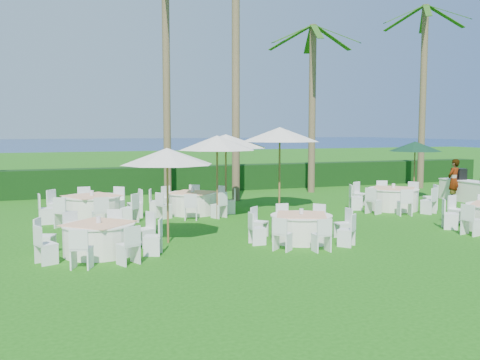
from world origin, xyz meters
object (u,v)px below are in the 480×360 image
at_px(banquet_table_d, 92,207).
at_px(buffet_table, 478,192).
at_px(banquet_table_f, 393,198).
at_px(umbrella_a, 167,156).
at_px(banquet_table_b, 301,227).
at_px(umbrella_green, 415,146).
at_px(umbrella_b, 217,143).
at_px(umbrella_c, 226,141).
at_px(staff_person, 454,180).
at_px(banquet_table_e, 193,202).
at_px(banquet_table_a, 99,238).
at_px(umbrella_d, 280,134).

distance_m(banquet_table_d, buffet_table, 14.67).
height_order(banquet_table_f, umbrella_a, umbrella_a).
bearing_deg(banquet_table_b, banquet_table_f, 33.39).
xyz_separation_m(umbrella_a, umbrella_green, (11.70, 4.94, -0.03)).
distance_m(banquet_table_f, umbrella_b, 6.92).
relative_size(umbrella_c, staff_person, 1.74).
bearing_deg(banquet_table_d, banquet_table_e, 3.38).
distance_m(banquet_table_f, umbrella_green, 3.97).
distance_m(banquet_table_a, umbrella_d, 8.80).
bearing_deg(staff_person, banquet_table_b, 9.36).
bearing_deg(banquet_table_d, banquet_table_a, -93.67).
height_order(banquet_table_e, umbrella_d, umbrella_d).
distance_m(umbrella_green, staff_person, 2.06).
height_order(umbrella_b, staff_person, umbrella_b).
height_order(umbrella_b, umbrella_c, umbrella_c).
height_order(umbrella_a, umbrella_green, umbrella_a).
distance_m(banquet_table_f, staff_person, 3.88).
bearing_deg(umbrella_green, umbrella_a, -157.11).
height_order(banquet_table_b, banquet_table_f, banquet_table_f).
height_order(umbrella_d, umbrella_green, umbrella_d).
bearing_deg(umbrella_b, staff_person, 3.63).
bearing_deg(umbrella_a, buffet_table, 12.43).
bearing_deg(umbrella_b, banquet_table_e, 109.38).
height_order(umbrella_d, buffet_table, umbrella_d).
bearing_deg(banquet_table_d, banquet_table_b, -47.61).
height_order(banquet_table_a, banquet_table_f, banquet_table_f).
height_order(banquet_table_b, umbrella_green, umbrella_green).
xyz_separation_m(banquet_table_a, umbrella_a, (1.80, 0.68, 1.84)).
distance_m(banquet_table_a, buffet_table, 15.35).
bearing_deg(buffet_table, banquet_table_e, 172.52).
bearing_deg(buffet_table, umbrella_c, 171.40).
relative_size(umbrella_b, buffet_table, 0.73).
distance_m(umbrella_c, staff_person, 9.71).
bearing_deg(umbrella_a, banquet_table_e, 66.50).
height_order(banquet_table_a, umbrella_d, umbrella_d).
height_order(banquet_table_f, umbrella_b, umbrella_b).
relative_size(banquet_table_f, buffet_table, 0.83).
distance_m(banquet_table_a, banquet_table_b, 5.09).
relative_size(banquet_table_d, umbrella_b, 1.19).
relative_size(banquet_table_d, banquet_table_f, 1.05).
distance_m(banquet_table_e, staff_person, 10.80).
xyz_separation_m(banquet_table_a, umbrella_d, (6.93, 4.90, 2.34)).
bearing_deg(banquet_table_e, banquet_table_f, -13.41).
bearing_deg(umbrella_b, umbrella_a, -127.60).
bearing_deg(umbrella_a, umbrella_b, 52.40).
height_order(banquet_table_e, umbrella_c, umbrella_c).
distance_m(banquet_table_e, buffet_table, 11.32).
bearing_deg(umbrella_c, banquet_table_e, -178.24).
bearing_deg(buffet_table, banquet_table_a, -166.53).
distance_m(banquet_table_a, staff_person, 15.13).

